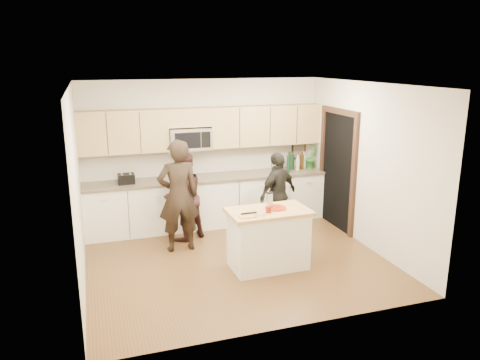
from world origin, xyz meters
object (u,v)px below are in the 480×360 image
object	(u,v)px
woman_center	(183,197)
woman_right	(278,194)
island	(268,238)
woman_left	(178,196)
toaster	(126,179)

from	to	relation	value
woman_center	woman_right	world-z (taller)	woman_center
island	woman_center	bearing A→B (deg)	121.44
woman_center	woman_left	bearing A→B (deg)	45.03
island	woman_left	distance (m)	1.63
woman_left	woman_right	world-z (taller)	woman_left
island	woman_right	distance (m)	1.38
woman_left	island	bearing A→B (deg)	135.76
woman_center	woman_right	distance (m)	1.64
toaster	woman_left	xyz separation A→B (m)	(0.73, -0.97, -0.11)
island	woman_right	world-z (taller)	woman_right
toaster	woman_left	size ratio (longest dim) A/B	0.15
toaster	island	bearing A→B (deg)	-47.63
island	toaster	size ratio (longest dim) A/B	4.33
island	toaster	bearing A→B (deg)	130.97
woman_right	woman_center	bearing A→B (deg)	-38.71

